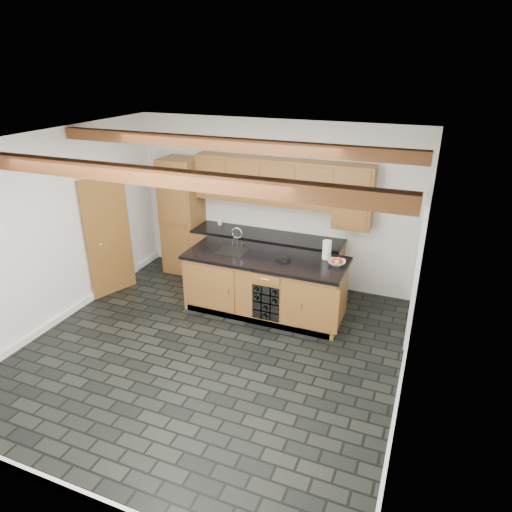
{
  "coord_description": "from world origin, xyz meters",
  "views": [
    {
      "loc": [
        2.53,
        -4.6,
        3.67
      ],
      "look_at": [
        0.35,
        0.8,
        1.15
      ],
      "focal_mm": 32.0,
      "sensor_mm": 36.0,
      "label": 1
    }
  ],
  "objects_px": {
    "island": "(265,285)",
    "kitchen_scale": "(283,258)",
    "fruit_bowl": "(337,263)",
    "paper_towel": "(327,250)"
  },
  "relations": [
    {
      "from": "island",
      "to": "fruit_bowl",
      "type": "bearing_deg",
      "value": 7.14
    },
    {
      "from": "island",
      "to": "paper_towel",
      "type": "relative_size",
      "value": 8.81
    },
    {
      "from": "kitchen_scale",
      "to": "paper_towel",
      "type": "xyz_separation_m",
      "value": [
        0.58,
        0.31,
        0.11
      ]
    },
    {
      "from": "island",
      "to": "kitchen_scale",
      "type": "bearing_deg",
      "value": -3.17
    },
    {
      "from": "island",
      "to": "fruit_bowl",
      "type": "distance_m",
      "value": 1.17
    },
    {
      "from": "island",
      "to": "kitchen_scale",
      "type": "height_order",
      "value": "kitchen_scale"
    },
    {
      "from": "fruit_bowl",
      "to": "paper_towel",
      "type": "distance_m",
      "value": 0.27
    },
    {
      "from": "island",
      "to": "fruit_bowl",
      "type": "relative_size",
      "value": 9.89
    },
    {
      "from": "kitchen_scale",
      "to": "paper_towel",
      "type": "distance_m",
      "value": 0.67
    },
    {
      "from": "fruit_bowl",
      "to": "paper_towel",
      "type": "height_order",
      "value": "paper_towel"
    }
  ]
}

